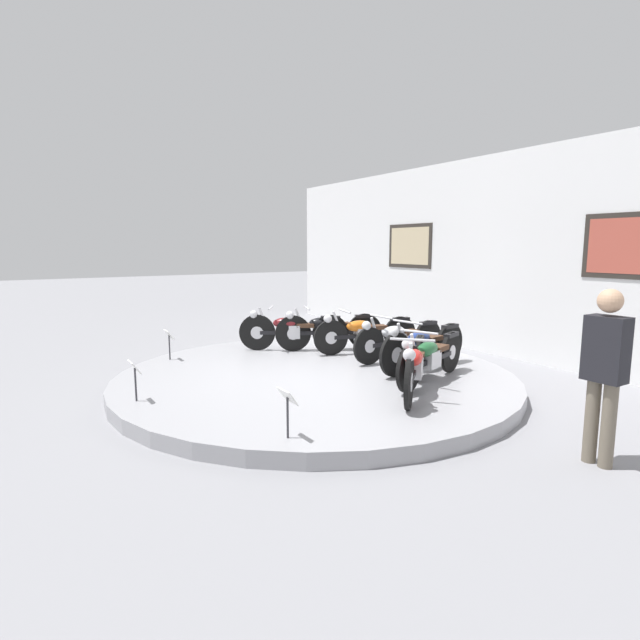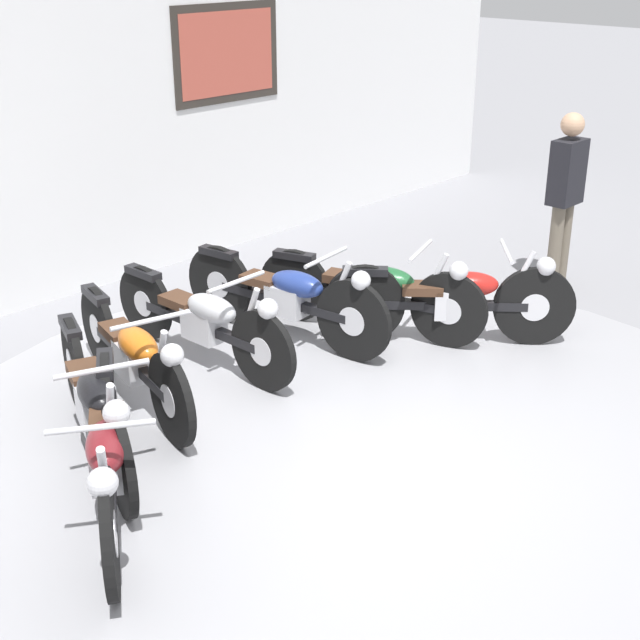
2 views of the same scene
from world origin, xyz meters
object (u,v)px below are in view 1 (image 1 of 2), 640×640
object	(u,v)px
motorcycle_red	(415,365)
info_placard_front_left	(169,338)
motorcycle_silver	(398,338)
info_placard_front_centre	(135,372)
visitor_standing	(605,367)
motorcycle_blue	(423,345)
motorcycle_black	(327,329)
motorcycle_orange	(364,332)
motorcycle_green	(430,356)
info_placard_front_right	(287,403)
motorcycle_maroon	(292,329)

from	to	relation	value
motorcycle_red	info_placard_front_left	world-z (taller)	motorcycle_red
motorcycle_silver	motorcycle_red	size ratio (longest dim) A/B	1.28
info_placard_front_centre	visitor_standing	world-z (taller)	visitor_standing
motorcycle_blue	visitor_standing	size ratio (longest dim) A/B	1.17
motorcycle_black	info_placard_front_centre	xyz separation A→B (m)	(1.32, -3.71, -0.03)
motorcycle_orange	motorcycle_blue	xyz separation A→B (m)	(1.48, 0.00, 0.01)
motorcycle_red	info_placard_front_centre	distance (m)	3.52
visitor_standing	info_placard_front_left	bearing A→B (deg)	-157.58
motorcycle_green	info_placard_front_right	distance (m)	2.80
motorcycle_maroon	info_placard_front_left	xyz separation A→B (m)	(-0.45, -2.11, -0.03)
info_placard_front_centre	motorcycle_black	bearing A→B (deg)	109.63
motorcycle_black	info_placard_front_left	xyz separation A→B (m)	(-0.75, -2.70, -0.03)
info_placard_front_left	info_placard_front_right	distance (m)	4.14
info_placard_front_right	motorcycle_silver	bearing A→B (deg)	122.40
motorcycle_black	motorcycle_orange	bearing A→B (deg)	35.41
visitor_standing	info_placard_front_right	bearing A→B (deg)	-126.05
motorcycle_black	motorcycle_orange	world-z (taller)	motorcycle_black
motorcycle_black	motorcycle_blue	world-z (taller)	same
motorcycle_blue	info_placard_front_left	xyz separation A→B (m)	(-2.81, -3.11, -0.03)
motorcycle_blue	motorcycle_red	size ratio (longest dim) A/B	1.30
motorcycle_black	motorcycle_green	world-z (taller)	motorcycle_black
motorcycle_maroon	motorcycle_silver	size ratio (longest dim) A/B	0.87
motorcycle_black	info_placard_front_left	world-z (taller)	motorcycle_black
motorcycle_red	motorcycle_orange	bearing A→B (deg)	157.20
motorcycle_orange	motorcycle_red	size ratio (longest dim) A/B	1.26
motorcycle_black	info_placard_front_centre	distance (m)	3.94
motorcycle_orange	motorcycle_red	xyz separation A→B (m)	(2.37, -1.00, 0.01)
motorcycle_silver	motorcycle_red	bearing A→B (deg)	-35.14
motorcycle_green	motorcycle_red	distance (m)	0.66
motorcycle_maroon	motorcycle_black	distance (m)	0.66
motorcycle_silver	motorcycle_blue	distance (m)	0.75
info_placard_front_centre	info_placard_front_left	bearing A→B (deg)	154.10
motorcycle_green	motorcycle_black	bearing A→B (deg)	179.95
info_placard_front_right	motorcycle_blue	bearing A→B (deg)	113.14
motorcycle_silver	motorcycle_green	xyz separation A→B (m)	(1.32, -0.56, 0.01)
motorcycle_maroon	info_placard_front_right	distance (m)	4.25
motorcycle_orange	info_placard_front_right	bearing A→B (deg)	-47.89
motorcycle_silver	visitor_standing	distance (m)	3.95
motorcycle_orange	info_placard_front_centre	world-z (taller)	motorcycle_orange
motorcycle_maroon	visitor_standing	size ratio (longest dim) A/B	0.99
motorcycle_red	visitor_standing	distance (m)	2.28
motorcycle_maroon	motorcycle_silver	bearing A→B (deg)	35.23
motorcycle_blue	motorcycle_green	bearing A→B (deg)	-35.47
motorcycle_blue	motorcycle_green	distance (m)	0.72
motorcycle_green	visitor_standing	world-z (taller)	visitor_standing
motorcycle_maroon	motorcycle_orange	bearing A→B (deg)	48.69
info_placard_front_centre	visitor_standing	size ratio (longest dim) A/B	0.30
motorcycle_blue	visitor_standing	bearing A→B (deg)	-12.22
motorcycle_silver	visitor_standing	size ratio (longest dim) A/B	1.15
motorcycle_maroon	motorcycle_red	distance (m)	3.25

